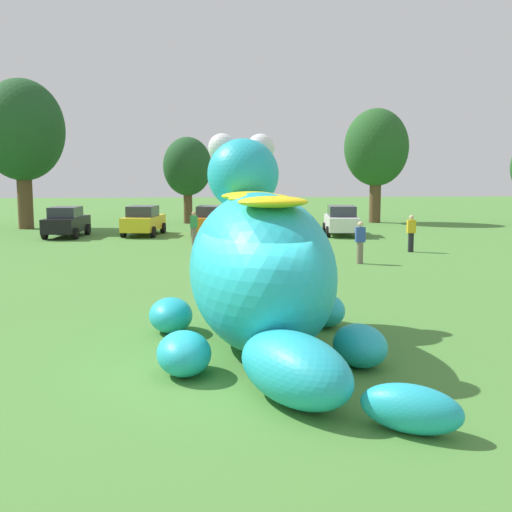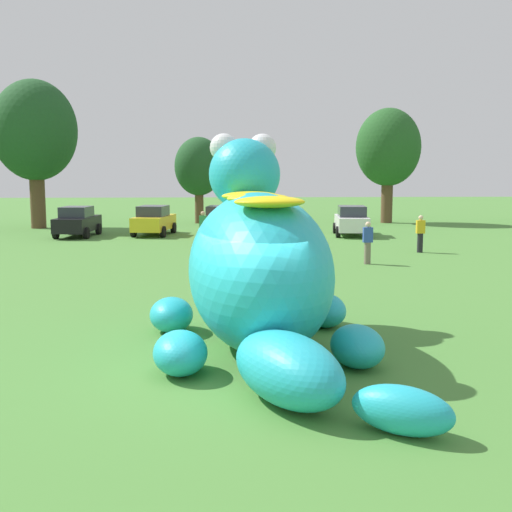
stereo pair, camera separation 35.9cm
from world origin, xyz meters
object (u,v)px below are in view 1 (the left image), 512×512
spectator_mid_field (411,234)px  spectator_near_inflatable (360,243)px  car_white (341,221)px  spectator_by_cars (194,228)px  car_orange (211,221)px  giant_inflatable_creature (261,269)px  car_yellow (143,221)px  car_red (269,219)px  car_black (66,222)px

spectator_mid_field → spectator_near_inflatable: bearing=-132.5°
car_white → spectator_by_cars: car_white is taller
car_orange → giant_inflatable_creature: bearing=-88.2°
spectator_mid_field → car_yellow: bearing=146.1°
giant_inflatable_creature → car_red: 25.01m
car_red → car_white: same height
spectator_near_inflatable → car_yellow: bearing=128.5°
car_orange → car_white: bearing=-3.6°
car_yellow → spectator_mid_field: car_yellow is taller
spectator_near_inflatable → giant_inflatable_creature: bearing=-112.8°
car_orange → spectator_near_inflatable: 13.29m
car_black → car_red: same height
car_yellow → spectator_near_inflatable: car_yellow is taller
car_red → spectator_near_inflatable: (2.40, -12.78, -0.01)m
car_white → car_orange: bearing=176.4°
car_white → spectator_mid_field: bearing=-78.7°
car_orange → car_red: (3.45, 0.85, 0.00)m
car_yellow → car_black: bearing=-171.8°
spectator_mid_field → car_red: bearing=121.6°
car_orange → car_white: size_ratio=1.01×
car_black → spectator_near_inflatable: bearing=-39.8°
giant_inflatable_creature → car_black: bearing=110.7°
car_white → car_red: bearing=162.1°
car_yellow → spectator_near_inflatable: size_ratio=2.53×
giant_inflatable_creature → spectator_by_cars: bearing=95.1°
giant_inflatable_creature → car_orange: size_ratio=2.06×
car_black → spectator_by_cars: car_black is taller
car_black → spectator_mid_field: car_black is taller
spectator_mid_field → spectator_by_cars: same height
car_yellow → car_red: 7.40m
car_white → spectator_near_inflatable: (-1.68, -11.46, -0.01)m
spectator_by_cars → spectator_mid_field: bearing=-19.6°
car_orange → spectator_by_cars: car_orange is taller
giant_inflatable_creature → car_orange: (-0.77, 24.00, -0.84)m
spectator_near_inflatable → spectator_by_cars: same height
car_yellow → car_orange: size_ratio=1.01×
car_orange → car_black: bearing=-178.5°
spectator_near_inflatable → spectator_by_cars: 9.84m
spectator_near_inflatable → spectator_mid_field: same height
car_orange → car_red: size_ratio=1.03×
giant_inflatable_creature → car_yellow: (-4.70, 24.40, -0.84)m
car_yellow → car_red: (7.39, 0.45, 0.00)m
car_red → spectator_mid_field: bearing=-58.4°
car_red → car_white: 4.29m
car_black → car_yellow: size_ratio=0.98×
spectator_near_inflatable → spectator_by_cars: size_ratio=1.00×
car_white → spectator_by_cars: 9.51m
giant_inflatable_creature → car_yellow: giant_inflatable_creature is taller
car_black → car_yellow: (4.26, 0.61, 0.00)m
giant_inflatable_creature → spectator_near_inflatable: giant_inflatable_creature is taller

